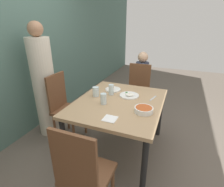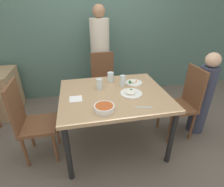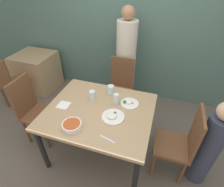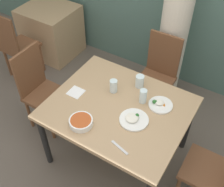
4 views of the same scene
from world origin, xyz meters
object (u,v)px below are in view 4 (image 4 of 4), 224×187
(chair_child_spot, at_px, (217,169))
(person_adult, at_px, (172,41))
(glass_water_tall, at_px, (143,96))
(chair_adult_spot, at_px, (158,73))
(bowl_curry, at_px, (81,122))
(plate_rice_adult, at_px, (134,119))

(chair_child_spot, xyz_separation_m, person_adult, (-0.96, 1.20, 0.26))
(glass_water_tall, bearing_deg, chair_adult_spot, 101.38)
(bowl_curry, xyz_separation_m, plate_rice_adult, (0.36, 0.27, -0.01))
(chair_child_spot, relative_size, bowl_curry, 4.82)
(person_adult, bearing_deg, chair_child_spot, -51.28)
(chair_adult_spot, xyz_separation_m, person_adult, (-0.00, 0.33, 0.26))
(plate_rice_adult, distance_m, glass_water_tall, 0.25)
(plate_rice_adult, bearing_deg, chair_adult_spot, 100.67)
(chair_adult_spot, height_order, chair_child_spot, same)
(chair_adult_spot, relative_size, plate_rice_adult, 3.84)
(chair_adult_spot, distance_m, person_adult, 0.42)
(chair_child_spot, bearing_deg, plate_rice_adult, -84.73)
(chair_child_spot, xyz_separation_m, plate_rice_adult, (-0.78, -0.07, 0.24))
(chair_adult_spot, height_order, person_adult, person_adult)
(glass_water_tall, bearing_deg, person_adult, 97.81)
(person_adult, distance_m, plate_rice_adult, 1.28)
(chair_adult_spot, distance_m, plate_rice_adult, 0.99)
(chair_adult_spot, relative_size, bowl_curry, 4.82)
(chair_adult_spot, xyz_separation_m, chair_child_spot, (0.96, -0.87, 0.00))
(chair_child_spot, relative_size, plate_rice_adult, 3.84)
(person_adult, bearing_deg, plate_rice_adult, -82.04)
(person_adult, bearing_deg, glass_water_tall, -82.19)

